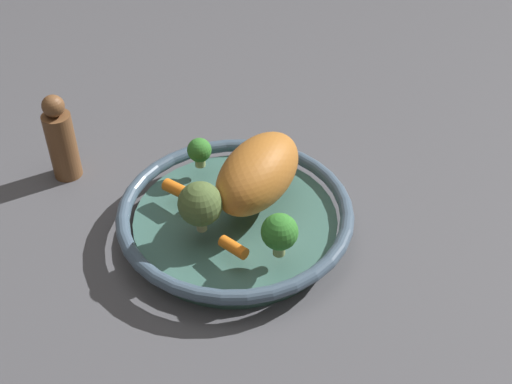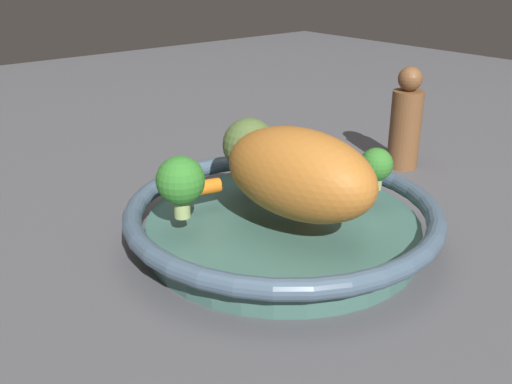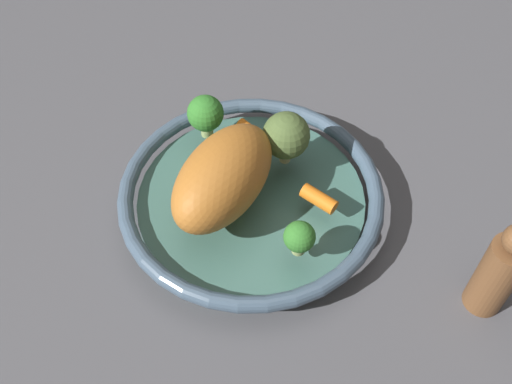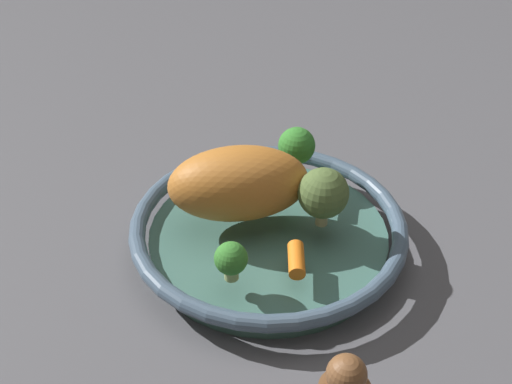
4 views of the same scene
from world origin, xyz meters
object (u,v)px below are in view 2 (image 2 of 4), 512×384
broccoli_floret_edge (376,166)px  baby_carrot_back (316,168)px  serving_bowl (283,220)px  baby_carrot_right (202,188)px  roast_chicken_piece (299,174)px  broccoli_floret_mid (181,182)px  broccoli_floret_small (249,145)px  pepper_mill (406,122)px

broccoli_floret_edge → baby_carrot_back: bearing=16.4°
serving_bowl → baby_carrot_right: size_ratio=8.05×
broccoli_floret_edge → roast_chicken_piece: bearing=88.3°
baby_carrot_right → broccoli_floret_mid: 0.07m
baby_carrot_back → broccoli_floret_edge: bearing=-163.6°
roast_chicken_piece → baby_carrot_back: roast_chicken_piece is taller
roast_chicken_piece → baby_carrot_right: roast_chicken_piece is taller
baby_carrot_right → broccoli_floret_mid: bearing=125.5°
roast_chicken_piece → broccoli_floret_edge: (-0.00, -0.11, -0.02)m
roast_chicken_piece → baby_carrot_back: 0.12m
baby_carrot_right → broccoli_floret_small: (-0.01, -0.06, 0.04)m
broccoli_floret_mid → pepper_mill: bearing=-85.7°
baby_carrot_right → pepper_mill: bearing=-90.8°
baby_carrot_right → broccoli_floret_mid: size_ratio=0.66×
baby_carrot_back → broccoli_floret_mid: broccoli_floret_mid is taller
roast_chicken_piece → baby_carrot_back: size_ratio=3.69×
roast_chicken_piece → broccoli_floret_mid: (0.07, 0.09, -0.01)m
broccoli_floret_small → broccoli_floret_mid: 0.11m
baby_carrot_back → baby_carrot_right: bearing=74.4°
broccoli_floret_mid → broccoli_floret_edge: (-0.07, -0.20, -0.01)m
broccoli_floret_small → broccoli_floret_edge: broccoli_floret_small is taller
broccoli_floret_edge → broccoli_floret_small: bearing=43.0°
broccoli_floret_mid → serving_bowl: bearing=-108.6°
baby_carrot_back → broccoli_floret_edge: 0.07m
roast_chicken_piece → baby_carrot_right: size_ratio=4.00×
broccoli_floret_edge → pepper_mill: (0.10, -0.19, -0.01)m
broccoli_floret_edge → broccoli_floret_mid: bearing=70.1°
broccoli_floret_mid → pepper_mill: size_ratio=0.43×
broccoli_floret_edge → baby_carrot_right: bearing=55.3°
serving_bowl → baby_carrot_back: size_ratio=7.41×
roast_chicken_piece → pepper_mill: pepper_mill is taller
serving_bowl → broccoli_floret_mid: broccoli_floret_mid is taller
broccoli_floret_small → broccoli_floret_mid: broccoli_floret_small is taller
baby_carrot_back → baby_carrot_right: (0.04, 0.13, -0.00)m
serving_bowl → pepper_mill: 0.30m
roast_chicken_piece → broccoli_floret_mid: 0.11m
baby_carrot_back → broccoli_floret_small: size_ratio=0.60×
baby_carrot_right → broccoli_floret_edge: 0.19m
serving_bowl → baby_carrot_back: bearing=-68.8°
baby_carrot_right → roast_chicken_piece: bearing=-157.9°
pepper_mill → baby_carrot_right: bearing=89.2°
serving_bowl → broccoli_floret_small: size_ratio=4.45×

